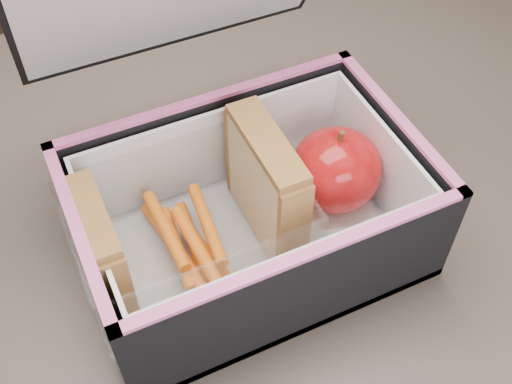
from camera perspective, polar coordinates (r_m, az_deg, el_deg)
kitchen_table at (r=0.66m, az=-0.40°, el=-8.55°), size 1.20×0.80×0.75m
lunch_bag at (r=0.53m, az=-0.74°, el=-1.06°), size 0.28×0.27×0.26m
plastic_tub at (r=0.53m, az=-6.05°, el=-3.22°), size 0.18×0.13×0.08m
sandwich_left at (r=0.51m, az=-13.56°, el=-5.02°), size 0.02×0.08×0.09m
sandwich_right at (r=0.53m, az=0.92°, el=0.61°), size 0.03×0.10×0.11m
carrot_sticks at (r=0.54m, az=-6.26°, el=-4.45°), size 0.05×0.13×0.03m
paper_napkin at (r=0.59m, az=6.33°, el=-0.48°), size 0.09×0.09×0.01m
red_apple at (r=0.56m, az=7.11°, el=1.97°), size 0.09×0.09×0.08m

